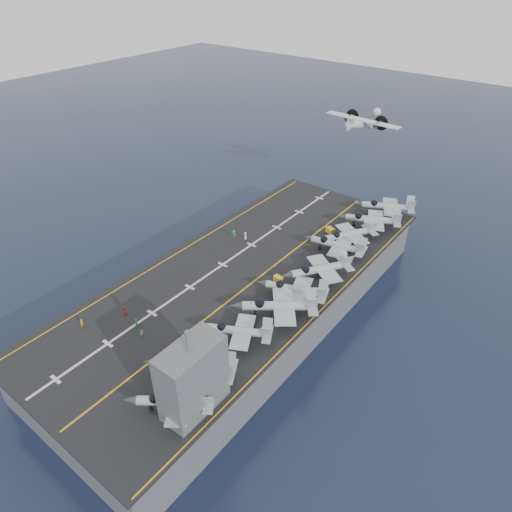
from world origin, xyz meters
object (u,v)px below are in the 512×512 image
Objects in this scene: tow_cart_a at (181,348)px; transport_plane at (362,125)px; fighter_jet_0 at (175,400)px; island_superstructure at (192,371)px.

tow_cart_a is 0.11× the size of transport_plane.
tow_cart_a is at bearing -82.30° from transport_plane.
fighter_jet_0 is 12.16m from tow_cart_a.
island_superstructure is 0.95× the size of fighter_jet_0.
island_superstructure is 94.05m from transport_plane.
transport_plane reaches higher than fighter_jet_0.
island_superstructure reaches higher than fighter_jet_0.
transport_plane is at bearing 97.70° from tow_cart_a.
tow_cart_a is (-8.07, 8.95, -1.63)m from fighter_jet_0.
fighter_jet_0 is 0.66× the size of transport_plane.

